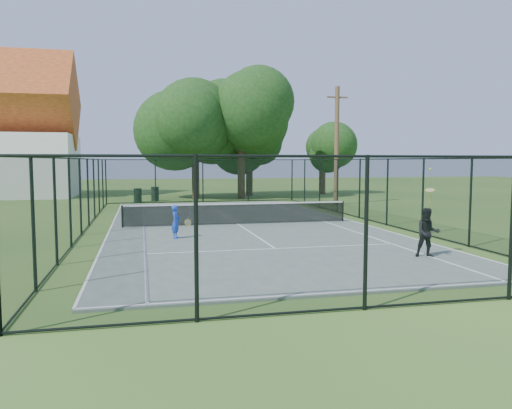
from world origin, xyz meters
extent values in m
plane|color=#335A1F|center=(0.00, 0.00, 0.00)|extent=(120.00, 120.00, 0.00)
cube|color=#54635B|center=(0.00, 0.00, 0.03)|extent=(11.00, 24.00, 0.06)
cylinder|color=black|center=(-5.00, 0.00, 0.53)|extent=(0.08, 0.08, 0.95)
cylinder|color=black|center=(5.00, 0.00, 0.53)|extent=(0.08, 0.08, 0.95)
cube|color=black|center=(0.00, 0.00, 0.53)|extent=(10.00, 0.03, 0.88)
cube|color=white|center=(0.00, 0.00, 0.98)|extent=(10.00, 0.05, 0.06)
cylinder|color=#332114|center=(-0.18, 16.10, 1.82)|extent=(0.56, 0.56, 3.64)
sphere|color=black|center=(-0.18, 16.10, 5.28)|extent=(6.57, 6.57, 6.57)
cylinder|color=#332114|center=(3.26, 15.64, 1.93)|extent=(0.56, 0.56, 3.86)
sphere|color=black|center=(3.26, 15.64, 5.59)|extent=(6.91, 6.91, 6.91)
cylinder|color=#332114|center=(4.62, 19.02, 1.70)|extent=(0.56, 0.56, 3.39)
sphere|color=black|center=(4.62, 19.02, 4.74)|extent=(5.38, 5.38, 5.38)
cylinder|color=#332114|center=(11.24, 19.43, 1.29)|extent=(0.56, 0.56, 2.57)
sphere|color=black|center=(11.24, 19.43, 3.70)|extent=(4.49, 4.49, 4.49)
cylinder|color=black|center=(-4.46, 14.05, 0.46)|extent=(0.54, 0.54, 0.92)
cylinder|color=black|center=(-4.46, 14.05, 0.94)|extent=(0.58, 0.58, 0.05)
cylinder|color=black|center=(-3.25, 14.83, 0.49)|extent=(0.54, 0.54, 0.98)
cylinder|color=black|center=(-3.25, 14.83, 1.00)|extent=(0.58, 0.58, 0.05)
cylinder|color=#4C3823|center=(8.30, 9.00, 3.84)|extent=(0.30, 0.30, 7.69)
cube|color=#4C3823|center=(8.30, 9.00, 7.00)|extent=(1.40, 0.10, 0.10)
imported|color=blue|center=(-2.98, -3.49, 0.67)|extent=(0.43, 0.52, 1.22)
torus|color=gold|center=(-2.53, -3.34, 0.61)|extent=(0.27, 0.18, 0.29)
cylinder|color=silver|center=(-2.53, -3.34, 0.61)|extent=(0.23, 0.15, 0.25)
imported|color=black|center=(4.00, -8.73, 0.78)|extent=(0.84, 0.74, 1.44)
torus|color=gold|center=(4.25, -8.38, 2.01)|extent=(0.30, 0.28, 0.14)
cylinder|color=silver|center=(4.25, -8.38, 2.01)|extent=(0.26, 0.24, 0.11)
sphere|color=#CCE526|center=(4.39, -8.14, 2.64)|extent=(0.07, 0.07, 0.07)
camera|label=1|loc=(-4.17, -21.74, 2.88)|focal=35.00mm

